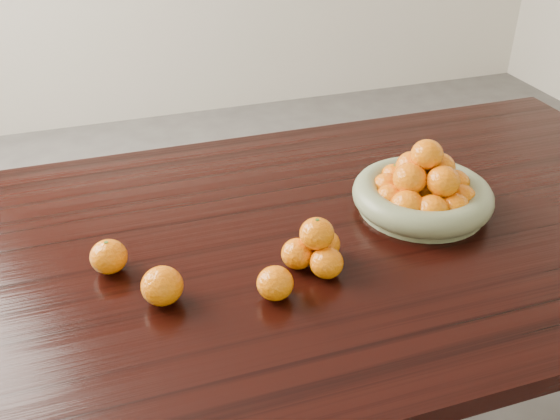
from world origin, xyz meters
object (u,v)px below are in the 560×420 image
object	(u,v)px
orange_pyramid	(316,248)
loose_orange_0	(109,257)
fruit_bowl	(423,191)
dining_table	(284,271)

from	to	relation	value
orange_pyramid	loose_orange_0	bearing A→B (deg)	163.87
fruit_bowl	loose_orange_0	distance (m)	0.68
orange_pyramid	loose_orange_0	size ratio (longest dim) A/B	1.75
dining_table	fruit_bowl	bearing A→B (deg)	1.53
orange_pyramid	loose_orange_0	xyz separation A→B (m)	(-0.38, 0.11, -0.01)
loose_orange_0	orange_pyramid	bearing A→B (deg)	-16.13
dining_table	loose_orange_0	size ratio (longest dim) A/B	28.15
dining_table	loose_orange_0	bearing A→B (deg)	-179.02
fruit_bowl	orange_pyramid	world-z (taller)	fruit_bowl
loose_orange_0	fruit_bowl	bearing A→B (deg)	1.24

